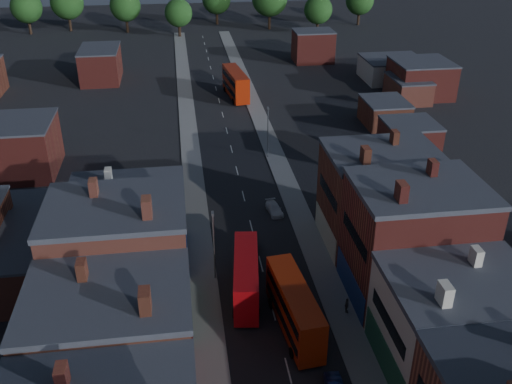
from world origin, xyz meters
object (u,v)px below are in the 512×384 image
object	(u,v)px
car_2	(248,251)
ped_3	(347,305)
bus_0	(246,276)
bus_1	(294,307)
car_3	(274,209)
bus_2	(236,83)

from	to	relation	value
car_2	ped_3	world-z (taller)	ped_3
car_2	ped_3	bearing A→B (deg)	-47.27
bus_0	ped_3	xyz separation A→B (m)	(9.33, -4.01, -1.48)
bus_1	car_3	distance (m)	22.05
bus_0	bus_1	size ratio (longest dim) A/B	0.95
bus_0	car_3	xyz separation A→B (m)	(5.65, 16.35, -1.85)
car_2	car_3	size ratio (longest dim) A/B	1.25
bus_1	bus_2	size ratio (longest dim) A/B	0.89
bus_0	ped_3	bearing A→B (deg)	-16.21
bus_0	bus_2	distance (m)	63.34
bus_1	car_3	size ratio (longest dim) A/B	2.85
bus_0	car_3	bearing A→B (deg)	77.96
ped_3	car_3	bearing A→B (deg)	23.94
bus_0	bus_1	bearing A→B (deg)	-48.53
ped_3	bus_2	bearing A→B (deg)	16.72
car_3	ped_3	xyz separation A→B (m)	(3.68, -20.36, 0.37)
bus_1	bus_2	world-z (taller)	bus_2
bus_1	car_2	xyz separation A→B (m)	(-2.70, 12.57, -1.87)
bus_1	bus_0	bearing A→B (deg)	118.64
car_2	ped_3	xyz separation A→B (m)	(8.24, -11.05, 0.26)
bus_0	bus_2	xyz separation A→B (m)	(5.79, 63.07, 0.45)
bus_2	car_3	bearing A→B (deg)	-96.95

